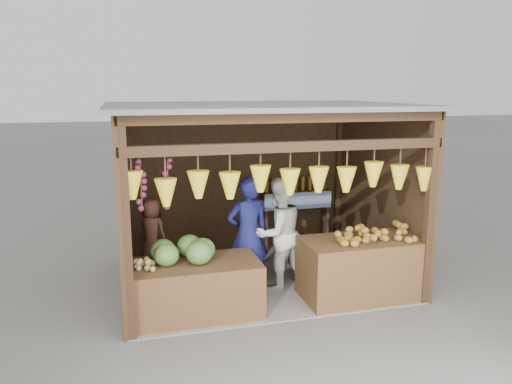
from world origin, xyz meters
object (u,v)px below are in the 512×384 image
woman_standing (278,233)px  vendor_seated (152,233)px  counter_left (192,289)px  man_standing (248,235)px  counter_right (362,268)px

woman_standing → vendor_seated: woman_standing is taller
counter_left → man_standing: size_ratio=1.03×
counter_left → counter_right: size_ratio=1.04×
man_standing → vendor_seated: 1.45m
counter_right → vendor_seated: 3.07m
man_standing → counter_left: bearing=29.2°
woman_standing → vendor_seated: (-1.76, 0.61, -0.03)m
man_standing → woman_standing: man_standing is taller
woman_standing → counter_left: bearing=7.1°
vendor_seated → counter_right: bearing=-162.4°
woman_standing → vendor_seated: size_ratio=1.62×
counter_left → vendor_seated: size_ratio=1.72×
vendor_seated → counter_left: bearing=150.7°
counter_right → man_standing: 1.65m
woman_standing → man_standing: bearing=-13.3°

